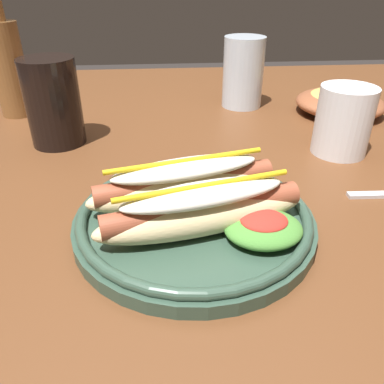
{
  "coord_description": "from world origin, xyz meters",
  "views": [
    {
      "loc": [
        -0.1,
        -0.61,
        1.0
      ],
      "look_at": [
        -0.07,
        -0.21,
        0.77
      ],
      "focal_mm": 36.17,
      "sensor_mm": 36.0,
      "label": 1
    }
  ],
  "objects_px": {
    "hot_dog_plate": "(197,210)",
    "soda_cup": "(53,102)",
    "side_bowl": "(340,102)",
    "water_cup": "(243,72)",
    "glass_bottle": "(8,65)",
    "extra_cup": "(344,121)"
  },
  "relations": [
    {
      "from": "soda_cup",
      "to": "glass_bottle",
      "type": "bearing_deg",
      "value": 126.28
    },
    {
      "from": "soda_cup",
      "to": "water_cup",
      "type": "xyz_separation_m",
      "value": [
        0.35,
        0.17,
        0.0
      ]
    },
    {
      "from": "water_cup",
      "to": "glass_bottle",
      "type": "xyz_separation_m",
      "value": [
        -0.46,
        -0.02,
        0.03
      ]
    },
    {
      "from": "extra_cup",
      "to": "side_bowl",
      "type": "height_order",
      "value": "extra_cup"
    },
    {
      "from": "water_cup",
      "to": "side_bowl",
      "type": "bearing_deg",
      "value": -19.88
    },
    {
      "from": "soda_cup",
      "to": "side_bowl",
      "type": "height_order",
      "value": "soda_cup"
    },
    {
      "from": "extra_cup",
      "to": "glass_bottle",
      "type": "bearing_deg",
      "value": 157.92
    },
    {
      "from": "glass_bottle",
      "to": "water_cup",
      "type": "bearing_deg",
      "value": 2.21
    },
    {
      "from": "glass_bottle",
      "to": "side_bowl",
      "type": "bearing_deg",
      "value": -4.42
    },
    {
      "from": "hot_dog_plate",
      "to": "side_bowl",
      "type": "height_order",
      "value": "hot_dog_plate"
    },
    {
      "from": "hot_dog_plate",
      "to": "soda_cup",
      "type": "bearing_deg",
      "value": 128.11
    },
    {
      "from": "water_cup",
      "to": "extra_cup",
      "type": "relative_size",
      "value": 1.32
    },
    {
      "from": "glass_bottle",
      "to": "soda_cup",
      "type": "bearing_deg",
      "value": -53.72
    },
    {
      "from": "hot_dog_plate",
      "to": "glass_bottle",
      "type": "height_order",
      "value": "glass_bottle"
    },
    {
      "from": "soda_cup",
      "to": "water_cup",
      "type": "distance_m",
      "value": 0.39
    },
    {
      "from": "hot_dog_plate",
      "to": "glass_bottle",
      "type": "xyz_separation_m",
      "value": [
        -0.32,
        0.42,
        0.07
      ]
    },
    {
      "from": "soda_cup",
      "to": "water_cup",
      "type": "bearing_deg",
      "value": 26.31
    },
    {
      "from": "soda_cup",
      "to": "hot_dog_plate",
      "type": "bearing_deg",
      "value": -51.89
    },
    {
      "from": "hot_dog_plate",
      "to": "side_bowl",
      "type": "bearing_deg",
      "value": 48.89
    },
    {
      "from": "water_cup",
      "to": "side_bowl",
      "type": "xyz_separation_m",
      "value": [
        0.19,
        -0.07,
        -0.05
      ]
    },
    {
      "from": "extra_cup",
      "to": "side_bowl",
      "type": "bearing_deg",
      "value": 66.95
    },
    {
      "from": "soda_cup",
      "to": "side_bowl",
      "type": "relative_size",
      "value": 0.81
    }
  ]
}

